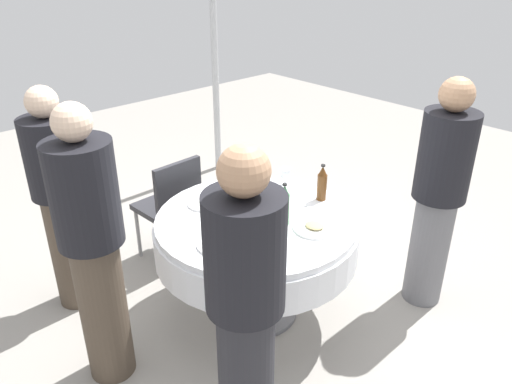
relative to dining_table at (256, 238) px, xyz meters
name	(u,v)px	position (x,y,z in m)	size (l,w,h in m)	color
ground_plane	(256,311)	(0.00, 0.00, -0.59)	(10.00, 10.00, 0.00)	gray
dining_table	(256,238)	(0.00, 0.00, 0.00)	(1.29, 1.29, 0.74)	white
bottle_brown_right	(322,184)	(0.11, 0.49, 0.27)	(0.06, 0.06, 0.25)	#593314
bottle_dark_green_mid	(281,221)	(0.31, -0.10, 0.29)	(0.06, 0.06, 0.30)	#194728
bottle_green_front	(284,206)	(0.18, 0.07, 0.28)	(0.06, 0.06, 0.28)	#2D6B38
bottle_dark_green_west	(241,176)	(-0.29, 0.13, 0.29)	(0.06, 0.06, 0.31)	#194728
bottle_green_north	(233,185)	(-0.26, 0.03, 0.27)	(0.07, 0.07, 0.26)	#2D6B38
wine_glass_west	(249,213)	(0.06, -0.11, 0.25)	(0.07, 0.07, 0.14)	white
wine_glass_north	(245,206)	(-0.03, -0.06, 0.24)	(0.07, 0.07, 0.13)	white
wine_glass_near	(259,190)	(-0.10, 0.12, 0.26)	(0.07, 0.07, 0.15)	white
wine_glass_south	(285,174)	(-0.18, 0.45, 0.25)	(0.07, 0.07, 0.14)	white
wine_glass_rear	(278,189)	(-0.02, 0.22, 0.27)	(0.06, 0.06, 0.16)	white
plate_rear	(314,228)	(0.34, 0.16, 0.16)	(0.25, 0.25, 0.04)	white
plate_left	(203,204)	(-0.35, -0.14, 0.16)	(0.20, 0.20, 0.02)	white
plate_outer	(217,245)	(0.09, -0.38, 0.16)	(0.23, 0.23, 0.02)	white
knife_mid	(215,223)	(-0.12, -0.23, 0.15)	(0.18, 0.02, 0.01)	silver
person_right	(439,193)	(0.68, 0.98, 0.24)	(0.34, 0.34, 1.58)	slate
person_mid	(245,313)	(0.72, -0.73, 0.26)	(0.34, 0.34, 1.62)	#26262B
person_front	(61,199)	(-0.96, -0.83, 0.21)	(0.34, 0.34, 1.54)	#4C3F33
person_west	(93,247)	(-0.20, -0.97, 0.26)	(0.34, 0.34, 1.63)	#4C3F33
chair_near	(172,202)	(-0.89, -0.04, -0.07)	(0.42, 0.42, 0.87)	#2D2D33
tent_pole_main	(215,51)	(-2.10, 1.37, 0.70)	(0.07, 0.07, 2.58)	#B2B5B7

